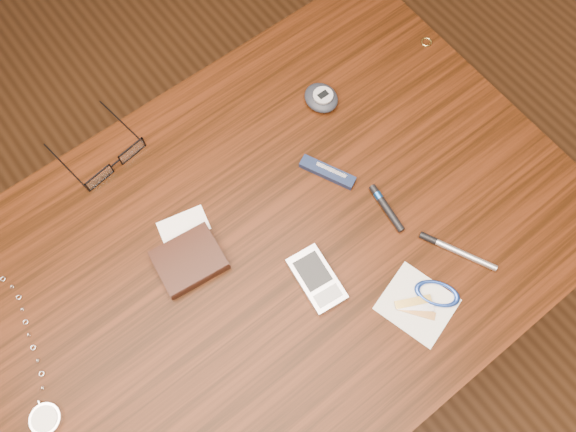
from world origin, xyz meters
The scene contains 12 objects.
ground centered at (0.00, 0.00, 0.00)m, with size 3.80×3.80×0.00m, color #472814.
desk centered at (0.00, 0.00, 0.65)m, with size 1.00×0.70×0.75m.
wallet_and_card centered at (-0.12, 0.06, 0.76)m, with size 0.13×0.14×0.02m.
eyeglasses centered at (-0.13, 0.28, 0.76)m, with size 0.14×0.14×0.03m.
gold_ring centered at (0.47, 0.14, 0.75)m, with size 0.02×0.02×0.00m, color #D0B65F.
pocket_watch centered at (-0.42, 0.00, 0.76)m, with size 0.11×0.35×0.01m.
pda_phone centered at (0.02, -0.09, 0.76)m, with size 0.07×0.11×0.02m.
pedometer centered at (0.23, 0.16, 0.76)m, with size 0.06×0.07×0.03m.
notepad_keys centered at (0.14, -0.22, 0.75)m, with size 0.13×0.13×0.01m.
pocket_knife centered at (0.15, 0.04, 0.76)m, with size 0.06×0.10×0.01m.
silver_pen centered at (0.22, -0.18, 0.76)m, with size 0.07×0.12×0.01m.
black_blue_pen centered at (0.19, -0.06, 0.76)m, with size 0.03×0.09×0.01m.
Camera 1 is at (-0.16, -0.25, 1.61)m, focal length 35.00 mm.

